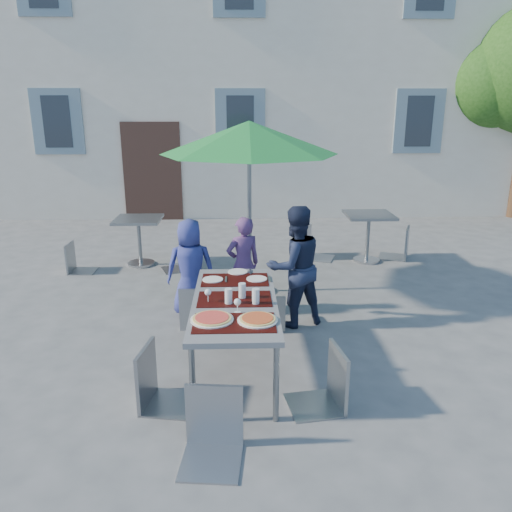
{
  "coord_description": "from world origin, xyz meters",
  "views": [
    {
      "loc": [
        -0.04,
        -3.95,
        2.52
      ],
      "look_at": [
        0.14,
        1.41,
        0.91
      ],
      "focal_mm": 35.0,
      "sensor_mm": 36.0,
      "label": 1
    }
  ],
  "objects_px": {
    "pizza_near_left": "(212,319)",
    "chair_4": "(328,344)",
    "dining_table": "(235,304)",
    "chair_0": "(198,281)",
    "chair_3": "(156,342)",
    "chair_1": "(246,278)",
    "bg_chair_l_0": "(74,241)",
    "child_1": "(243,264)",
    "child_2": "(295,267)",
    "cafe_table_0": "(139,232)",
    "pizza_near_right": "(257,319)",
    "cafe_table_1": "(368,227)",
    "chair_2": "(269,290)",
    "bg_chair_l_1": "(314,223)",
    "bg_chair_r_1": "(402,223)",
    "child_0": "(191,268)",
    "chair_5": "(211,385)",
    "bg_chair_r_0": "(180,238)",
    "patio_umbrella": "(249,139)"
  },
  "relations": [
    {
      "from": "bg_chair_r_0",
      "to": "cafe_table_1",
      "type": "relative_size",
      "value": 1.1
    },
    {
      "from": "cafe_table_1",
      "to": "bg_chair_r_1",
      "type": "distance_m",
      "value": 0.64
    },
    {
      "from": "cafe_table_0",
      "to": "bg_chair_r_0",
      "type": "height_order",
      "value": "bg_chair_r_0"
    },
    {
      "from": "dining_table",
      "to": "chair_1",
      "type": "relative_size",
      "value": 1.77
    },
    {
      "from": "child_0",
      "to": "chair_2",
      "type": "bearing_deg",
      "value": 145.34
    },
    {
      "from": "chair_1",
      "to": "cafe_table_1",
      "type": "height_order",
      "value": "chair_1"
    },
    {
      "from": "chair_1",
      "to": "chair_4",
      "type": "xyz_separation_m",
      "value": [
        0.67,
        -1.64,
        -0.02
      ]
    },
    {
      "from": "pizza_near_right",
      "to": "cafe_table_1",
      "type": "relative_size",
      "value": 0.43
    },
    {
      "from": "pizza_near_right",
      "to": "bg_chair_l_0",
      "type": "relative_size",
      "value": 0.4
    },
    {
      "from": "chair_2",
      "to": "child_2",
      "type": "bearing_deg",
      "value": 26.73
    },
    {
      "from": "bg_chair_l_1",
      "to": "cafe_table_1",
      "type": "bearing_deg",
      "value": -15.4
    },
    {
      "from": "child_0",
      "to": "bg_chair_r_0",
      "type": "xyz_separation_m",
      "value": [
        -0.34,
        1.81,
        -0.09
      ]
    },
    {
      "from": "chair_1",
      "to": "bg_chair_l_0",
      "type": "bearing_deg",
      "value": 140.68
    },
    {
      "from": "child_1",
      "to": "chair_4",
      "type": "bearing_deg",
      "value": 86.79
    },
    {
      "from": "child_0",
      "to": "chair_4",
      "type": "relative_size",
      "value": 1.21
    },
    {
      "from": "child_2",
      "to": "cafe_table_1",
      "type": "xyz_separation_m",
      "value": [
        1.5,
        2.47,
        -0.13
      ]
    },
    {
      "from": "chair_4",
      "to": "bg_chair_l_1",
      "type": "height_order",
      "value": "bg_chair_l_1"
    },
    {
      "from": "chair_2",
      "to": "chair_4",
      "type": "bearing_deg",
      "value": -75.41
    },
    {
      "from": "child_1",
      "to": "cafe_table_1",
      "type": "relative_size",
      "value": 1.49
    },
    {
      "from": "chair_4",
      "to": "chair_3",
      "type": "bearing_deg",
      "value": 177.31
    },
    {
      "from": "bg_chair_l_0",
      "to": "bg_chair_r_1",
      "type": "xyz_separation_m",
      "value": [
        5.35,
        0.56,
        0.1
      ]
    },
    {
      "from": "dining_table",
      "to": "pizza_near_right",
      "type": "distance_m",
      "value": 0.56
    },
    {
      "from": "chair_0",
      "to": "bg_chair_l_0",
      "type": "height_order",
      "value": "chair_0"
    },
    {
      "from": "chair_0",
      "to": "chair_3",
      "type": "relative_size",
      "value": 0.96
    },
    {
      "from": "pizza_near_right",
      "to": "chair_1",
      "type": "bearing_deg",
      "value": 92.75
    },
    {
      "from": "chair_1",
      "to": "bg_chair_l_0",
      "type": "relative_size",
      "value": 1.19
    },
    {
      "from": "cafe_table_0",
      "to": "bg_chair_l_1",
      "type": "distance_m",
      "value": 2.93
    },
    {
      "from": "child_0",
      "to": "chair_0",
      "type": "bearing_deg",
      "value": 100.0
    },
    {
      "from": "dining_table",
      "to": "chair_4",
      "type": "distance_m",
      "value": 1.03
    },
    {
      "from": "bg_chair_l_1",
      "to": "chair_2",
      "type": "bearing_deg",
      "value": -108.28
    },
    {
      "from": "chair_3",
      "to": "cafe_table_0",
      "type": "bearing_deg",
      "value": 102.71
    },
    {
      "from": "child_2",
      "to": "child_0",
      "type": "bearing_deg",
      "value": -36.97
    },
    {
      "from": "pizza_near_left",
      "to": "chair_4",
      "type": "relative_size",
      "value": 0.37
    },
    {
      "from": "dining_table",
      "to": "bg_chair_l_1",
      "type": "bearing_deg",
      "value": 70.67
    },
    {
      "from": "bg_chair_l_0",
      "to": "child_1",
      "type": "bearing_deg",
      "value": -31.95
    },
    {
      "from": "dining_table",
      "to": "chair_0",
      "type": "relative_size",
      "value": 1.89
    },
    {
      "from": "cafe_table_1",
      "to": "child_2",
      "type": "bearing_deg",
      "value": -121.37
    },
    {
      "from": "dining_table",
      "to": "patio_umbrella",
      "type": "distance_m",
      "value": 2.6
    },
    {
      "from": "bg_chair_l_1",
      "to": "chair_4",
      "type": "bearing_deg",
      "value": -96.88
    },
    {
      "from": "chair_3",
      "to": "chair_5",
      "type": "bearing_deg",
      "value": -53.47
    },
    {
      "from": "pizza_near_right",
      "to": "cafe_table_1",
      "type": "bearing_deg",
      "value": 63.81
    },
    {
      "from": "bg_chair_l_1",
      "to": "chair_0",
      "type": "bearing_deg",
      "value": -122.58
    },
    {
      "from": "chair_4",
      "to": "bg_chair_r_1",
      "type": "distance_m",
      "value": 4.82
    },
    {
      "from": "child_2",
      "to": "chair_2",
      "type": "distance_m",
      "value": 0.42
    },
    {
      "from": "cafe_table_0",
      "to": "cafe_table_1",
      "type": "bearing_deg",
      "value": 0.85
    },
    {
      "from": "patio_umbrella",
      "to": "bg_chair_l_0",
      "type": "xyz_separation_m",
      "value": [
        -2.72,
        0.99,
        -1.6
      ]
    },
    {
      "from": "chair_0",
      "to": "pizza_near_right",
      "type": "bearing_deg",
      "value": -67.54
    },
    {
      "from": "child_2",
      "to": "cafe_table_0",
      "type": "distance_m",
      "value": 3.33
    },
    {
      "from": "child_1",
      "to": "bg_chair_l_0",
      "type": "distance_m",
      "value": 3.1
    },
    {
      "from": "chair_0",
      "to": "chair_1",
      "type": "height_order",
      "value": "chair_1"
    }
  ]
}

